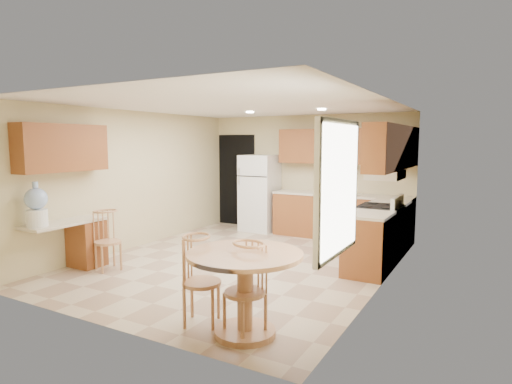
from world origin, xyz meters
The scene contains 30 objects.
floor centered at (0.00, 0.00, 0.00)m, with size 5.50×5.50×0.00m, color tan.
ceiling centered at (0.00, 0.00, 2.50)m, with size 4.50×5.50×0.02m, color white.
wall_back centered at (0.00, 2.75, 1.25)m, with size 4.50×0.02×2.50m, color #CDBF8A.
wall_front centered at (0.00, -2.75, 1.25)m, with size 4.50×0.02×2.50m, color #CDBF8A.
wall_left centered at (-2.25, 0.00, 1.25)m, with size 0.02×5.50×2.50m, color #CDBF8A.
wall_right centered at (2.25, 0.00, 1.25)m, with size 0.02×5.50×2.50m, color #CDBF8A.
doorway centered at (-1.75, 2.73, 1.05)m, with size 0.90×0.02×2.10m, color black.
base_cab_back centered at (0.88, 2.45, 0.43)m, with size 2.75×0.60×0.87m, color brown.
counter_back centered at (0.88, 2.45, 0.89)m, with size 2.75×0.63×0.04m, color beige.
base_cab_right_a centered at (1.95, 1.85, 0.43)m, with size 0.60×0.59×0.87m, color brown.
counter_right_a centered at (1.95, 1.85, 0.89)m, with size 0.63×0.59×0.04m, color beige.
base_cab_right_b centered at (1.95, 0.40, 0.43)m, with size 0.60×0.80×0.87m, color brown.
counter_right_b centered at (1.95, 0.40, 0.89)m, with size 0.63×0.80×0.04m, color beige.
upper_cab_back centered at (0.88, 2.58, 1.85)m, with size 2.75×0.33×0.70m, color brown.
upper_cab_right centered at (2.08, 1.21, 1.85)m, with size 0.33×2.42×0.70m, color brown.
upper_cab_left centered at (-2.08, -1.60, 1.85)m, with size 0.33×1.40×0.70m, color brown.
sink centered at (0.85, 2.45, 0.91)m, with size 0.78×0.44×0.01m, color silver.
range_hood centered at (2.00, 1.18, 1.42)m, with size 0.50×0.76×0.14m, color silver.
desk_pedestal centered at (-2.00, -1.32, 0.36)m, with size 0.48×0.42×0.72m, color brown.
desk_top centered at (-2.00, -1.70, 0.75)m, with size 0.50×1.20×0.04m, color beige.
window centered at (2.23, -1.85, 1.50)m, with size 0.06×1.12×1.30m.
can_light_a centered at (-0.50, 1.20, 2.48)m, with size 0.14×0.14×0.02m, color white.
can_light_b centered at (0.90, 1.20, 2.48)m, with size 0.14×0.14×0.02m, color white.
refrigerator centered at (-0.95, 2.40, 0.83)m, with size 0.73×0.71×1.66m.
stove centered at (1.92, 1.18, 0.47)m, with size 0.65×0.76×1.09m.
dining_table centered at (1.40, -2.20, 0.56)m, with size 1.16×1.16×0.86m.
chair_table_a centered at (0.85, -2.27, 0.58)m, with size 0.42×0.54×0.95m.
chair_table_b centered at (1.40, -2.29, 0.57)m, with size 0.41×0.45×0.93m.
chair_desk centered at (-1.55, -1.39, 0.55)m, with size 0.40×0.51×0.90m.
water_crock centered at (-2.00, -2.12, 1.05)m, with size 0.30×0.30×0.63m.
Camera 1 is at (3.50, -5.74, 1.94)m, focal length 30.00 mm.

